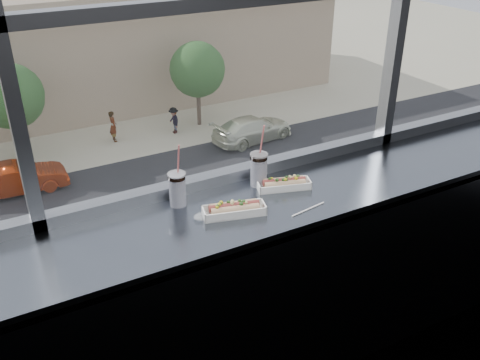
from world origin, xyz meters
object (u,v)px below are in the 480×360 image
car_near_d (238,206)px  pedestrian_d (174,118)px  tree_right (197,70)px  loose_straw (308,209)px  tree_center (11,96)px  hotdog_tray_right (284,184)px  car_far_b (18,174)px  hotdog_tray_left (234,209)px  soda_cup_right (259,168)px  soda_cup_left (177,187)px  car_far_c (253,125)px  wrapper (204,216)px  car_near_e (342,178)px  pedestrian_c (113,123)px

car_near_d → pedestrian_d: bearing=-1.6°
pedestrian_d → tree_right: 3.39m
loose_straw → tree_center: 29.65m
hotdog_tray_right → car_far_b: (0.21, 24.21, -11.04)m
hotdog_tray_right → car_near_d: 21.39m
hotdog_tray_left → hotdog_tray_right: hotdog_tray_left is taller
soda_cup_right → loose_straw: soda_cup_right is taller
car_far_b → soda_cup_left: bearing=179.8°
car_near_d → car_far_c: 9.61m
wrapper → car_near_e: (14.78, 16.28, -11.08)m
wrapper → soda_cup_left: bearing=108.3°
wrapper → car_near_e: 24.62m
soda_cup_right → loose_straw: size_ratio=1.63×
car_far_b → tree_center: bearing=-8.7°
soda_cup_right → car_near_e: (14.40, 16.12, -11.17)m
loose_straw → car_far_b: loose_straw is taller
hotdog_tray_right → car_near_e: hotdog_tray_right is taller
tree_center → hotdog_tray_right: bearing=-91.9°
hotdog_tray_left → tree_center: bearing=102.2°
car_near_d → tree_center: size_ratio=1.04×
loose_straw → car_far_b: size_ratio=0.03×
soda_cup_left → wrapper: bearing=-71.7°
car_far_c → pedestrian_d: bearing=39.9°
loose_straw → wrapper: size_ratio=2.06×
hotdog_tray_right → car_far_c: (13.79, 24.21, -11.05)m
pedestrian_d → pedestrian_c: 3.77m
car_far_c → tree_right: 5.11m
hotdog_tray_left → wrapper: size_ratio=3.10×
pedestrian_c → hotdog_tray_right: bearing=167.4°
tree_right → soda_cup_left: bearing=-114.1°
car_near_e → car_far_c: car_far_c is taller
soda_cup_left → loose_straw: bearing=-33.1°
soda_cup_left → car_near_d: (9.00, 16.11, -11.16)m
car_far_c → tree_center: tree_center is taller
loose_straw → wrapper: 0.49m
car_near_d → tree_right: 12.81m
hotdog_tray_right → wrapper: (-0.48, -0.06, -0.01)m
car_near_d → hotdog_tray_left: bearing=157.8°
hotdog_tray_left → car_far_b: bearing=103.5°
car_far_b → pedestrian_c: size_ratio=2.67×
soda_cup_right → tree_right: size_ratio=0.06×
car_near_e → car_far_b: 16.21m
soda_cup_left → car_far_c: soda_cup_left is taller
car_near_e → car_far_c: bearing=-2.1°
pedestrian_d → car_far_c: bearing=47.6°
car_near_d → pedestrian_d: (1.56, 11.44, 0.02)m
car_near_d → tree_center: 14.43m
car_near_d → car_far_c: size_ratio=0.96×
pedestrian_d → pedestrian_c: (-3.72, 0.60, 0.14)m
soda_cup_right → car_near_e: bearing=48.2°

